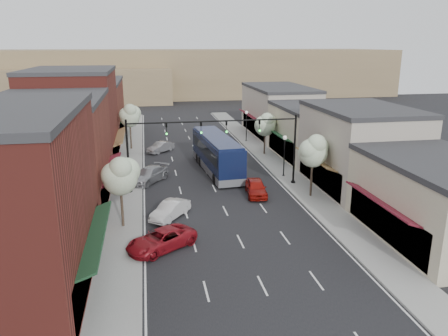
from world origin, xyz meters
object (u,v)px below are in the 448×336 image
lamp_post_near (284,149)px  lamp_post_far (246,121)px  signal_mast_right (271,140)px  coach_bus (217,153)px  tree_right_far (265,124)px  parked_car_b (170,210)px  parked_car_a (161,240)px  red_hatchback (256,188)px  parked_car_c (149,175)px  tree_left_far (130,115)px  signal_mast_left (154,144)px  tree_left_near (120,175)px  tree_right_near (314,150)px  parked_car_e (161,147)px

lamp_post_near → lamp_post_far: size_ratio=1.00×
signal_mast_right → coach_bus: size_ratio=0.63×
tree_right_far → parked_car_b: size_ratio=1.31×
parked_car_a → red_hatchback: bearing=102.1°
parked_car_a → parked_car_c: 15.42m
tree_left_far → signal_mast_left: bearing=-81.7°
red_hatchback → tree_left_near: bearing=-148.5°
tree_right_near → signal_mast_right: bearing=123.9°
tree_left_far → red_hatchback: bearing=-60.3°
lamp_post_far → tree_left_near: bearing=-119.8°
signal_mast_right → parked_car_c: 12.84m
lamp_post_far → red_hatchback: 23.14m
parked_car_b → parked_car_a: bearing=-63.3°
coach_bus → parked_car_e: coach_bus is taller
tree_right_near → lamp_post_far: bearing=91.3°
signal_mast_left → parked_car_b: signal_mast_left is taller
parked_car_b → red_hatchback: bearing=63.1°
tree_right_far → parked_car_a: (-13.92, -24.15, -3.30)m
parked_car_c → parked_car_e: bearing=118.6°
tree_left_near → parked_car_c: bearing=79.7°
tree_right_near → coach_bus: (-7.13, 9.91, -2.41)m
tree_left_near → parked_car_c: (2.05, 11.25, -3.46)m
tree_right_far → tree_left_far: bearing=160.1°
signal_mast_right → tree_right_near: (2.73, -4.05, -0.17)m
tree_left_far → parked_car_a: tree_left_far is taller
signal_mast_left → lamp_post_near: 13.75m
red_hatchback → parked_car_c: 11.31m
parked_car_a → parked_car_e: 28.06m
lamp_post_far → parked_car_c: (-14.00, -16.81, -2.25)m
tree_right_near → parked_car_e: 23.99m
lamp_post_far → parked_car_e: bearing=-161.3°
tree_left_near → coach_bus: 16.97m
tree_left_far → signal_mast_right: bearing=-52.3°
tree_right_far → parked_car_e: tree_right_far is taller
signal_mast_right → parked_car_e: signal_mast_right is taller
tree_left_near → coach_bus: tree_left_near is taller
parked_car_c → red_hatchback: bearing=5.2°
tree_left_far → parked_car_b: (3.62, -24.66, -3.92)m
tree_left_near → lamp_post_far: size_ratio=1.28×
tree_left_far → lamp_post_near: tree_left_far is taller
signal_mast_right → parked_car_b: signal_mast_right is taller
lamp_post_near → coach_bus: lamp_post_near is taller
lamp_post_near → parked_car_a: size_ratio=0.89×
coach_bus → lamp_post_near: bearing=-31.6°
tree_left_near → parked_car_e: size_ratio=1.41×
parked_car_c → parked_car_e: size_ratio=1.29×
tree_left_near → lamp_post_far: bearing=60.2°
parked_car_c → lamp_post_far: bearing=86.4°
lamp_post_near → parked_car_a: (-13.37, -14.71, -2.31)m
tree_right_near → lamp_post_near: tree_right_near is taller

